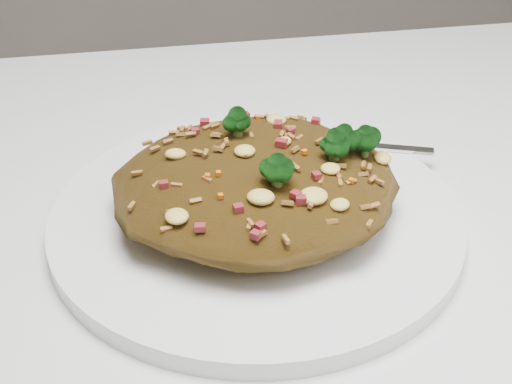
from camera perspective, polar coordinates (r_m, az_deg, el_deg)
dining_table at (r=0.53m, az=-2.02°, el=-14.07°), size 1.20×0.80×0.75m
plate at (r=0.51m, az=0.00°, el=-2.06°), size 0.29×0.29×0.01m
fried_rice at (r=0.49m, az=0.11°, el=1.45°), size 0.20×0.18×0.07m
fork at (r=0.59m, az=6.93°, el=3.83°), size 0.16×0.07×0.00m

